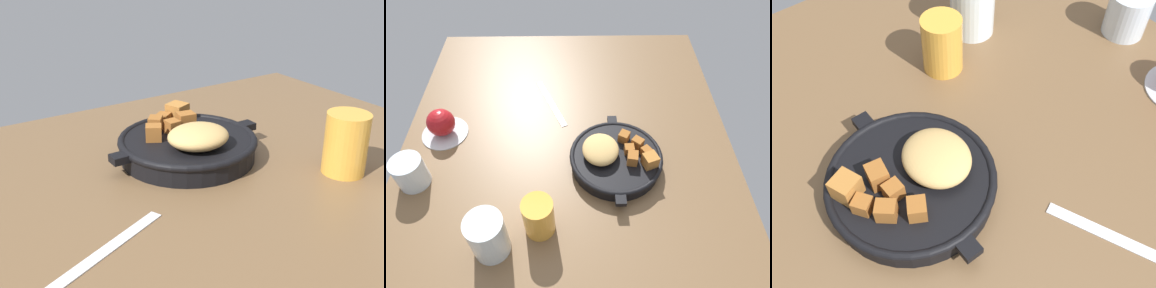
% 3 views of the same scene
% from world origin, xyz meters
% --- Properties ---
extents(ground_plane, '(1.05, 0.85, 0.02)m').
position_xyz_m(ground_plane, '(0.00, 0.00, -0.01)').
color(ground_plane, brown).
extents(cast_iron_skillet, '(0.27, 0.22, 0.07)m').
position_xyz_m(cast_iron_skillet, '(-0.05, -0.12, 0.03)').
color(cast_iron_skillet, black).
rests_on(cast_iron_skillet, ground_plane).
extents(saucer_plate, '(0.12, 0.12, 0.01)m').
position_xyz_m(saucer_plate, '(0.06, 0.33, 0.00)').
color(saucer_plate, '#B7BABF').
rests_on(saucer_plate, ground_plane).
extents(red_apple, '(0.07, 0.07, 0.07)m').
position_xyz_m(red_apple, '(0.06, 0.33, 0.04)').
color(red_apple, maroon).
rests_on(red_apple, saucer_plate).
extents(butter_knife, '(0.19, 0.09, 0.00)m').
position_xyz_m(butter_knife, '(0.17, 0.05, 0.00)').
color(butter_knife, silver).
rests_on(butter_knife, ground_plane).
extents(juice_glass_amber, '(0.07, 0.07, 0.09)m').
position_xyz_m(juice_glass_amber, '(-0.22, 0.06, 0.05)').
color(juice_glass_amber, gold).
rests_on(juice_glass_amber, ground_plane).
extents(water_glass_short, '(0.07, 0.07, 0.08)m').
position_xyz_m(water_glass_short, '(-0.09, 0.36, 0.04)').
color(water_glass_short, silver).
rests_on(water_glass_short, ground_plane).
extents(water_glass_tall, '(0.08, 0.08, 0.11)m').
position_xyz_m(water_glass_tall, '(-0.26, 0.15, 0.05)').
color(water_glass_tall, silver).
rests_on(water_glass_tall, ground_plane).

